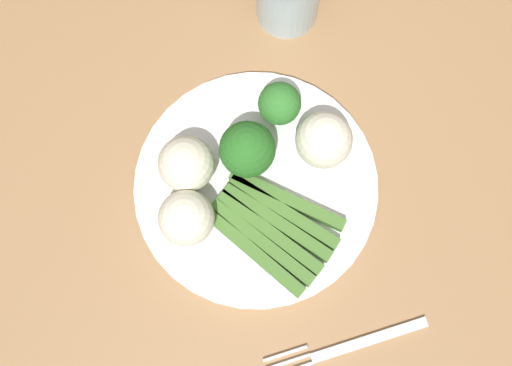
{
  "coord_description": "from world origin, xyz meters",
  "views": [
    {
      "loc": [
        -0.15,
        0.09,
        1.32
      ],
      "look_at": [
        -0.01,
        0.05,
        0.77
      ],
      "focal_mm": 39.41,
      "sensor_mm": 36.0,
      "label": 1
    }
  ],
  "objects_px": {
    "dining_table": "(297,185)",
    "cauliflower_near_fork": "(186,218)",
    "cauliflower_back": "(324,140)",
    "broccoli_front_left": "(279,104)",
    "asparagus_bundle": "(272,226)",
    "broccoli_outer_edge": "(247,150)",
    "fork": "(345,348)",
    "cauliflower_edge": "(186,164)",
    "plate": "(256,186)"
  },
  "relations": [
    {
      "from": "broccoli_outer_edge",
      "to": "cauliflower_near_fork",
      "type": "height_order",
      "value": "broccoli_outer_edge"
    },
    {
      "from": "cauliflower_near_fork",
      "to": "cauliflower_edge",
      "type": "relative_size",
      "value": 0.97
    },
    {
      "from": "cauliflower_back",
      "to": "cauliflower_near_fork",
      "type": "distance_m",
      "value": 0.16
    },
    {
      "from": "asparagus_bundle",
      "to": "cauliflower_back",
      "type": "bearing_deg",
      "value": 93.76
    },
    {
      "from": "asparagus_bundle",
      "to": "broccoli_front_left",
      "type": "relative_size",
      "value": 2.65
    },
    {
      "from": "cauliflower_edge",
      "to": "asparagus_bundle",
      "type": "bearing_deg",
      "value": -139.78
    },
    {
      "from": "plate",
      "to": "cauliflower_edge",
      "type": "relative_size",
      "value": 4.46
    },
    {
      "from": "plate",
      "to": "cauliflower_edge",
      "type": "height_order",
      "value": "cauliflower_edge"
    },
    {
      "from": "broccoli_front_left",
      "to": "cauliflower_back",
      "type": "relative_size",
      "value": 0.93
    },
    {
      "from": "broccoli_outer_edge",
      "to": "cauliflower_back",
      "type": "xyz_separation_m",
      "value": [
        -0.01,
        -0.08,
        -0.01
      ]
    },
    {
      "from": "dining_table",
      "to": "cauliflower_back",
      "type": "relative_size",
      "value": 24.62
    },
    {
      "from": "dining_table",
      "to": "asparagus_bundle",
      "type": "relative_size",
      "value": 9.95
    },
    {
      "from": "dining_table",
      "to": "broccoli_front_left",
      "type": "xyz_separation_m",
      "value": [
        0.05,
        0.01,
        0.14
      ]
    },
    {
      "from": "cauliflower_back",
      "to": "cauliflower_edge",
      "type": "relative_size",
      "value": 1.02
    },
    {
      "from": "asparagus_bundle",
      "to": "broccoli_front_left",
      "type": "distance_m",
      "value": 0.12
    },
    {
      "from": "asparagus_bundle",
      "to": "broccoli_outer_edge",
      "type": "xyz_separation_m",
      "value": [
        0.07,
        0.01,
        0.03
      ]
    },
    {
      "from": "broccoli_front_left",
      "to": "cauliflower_near_fork",
      "type": "xyz_separation_m",
      "value": [
        -0.09,
        0.12,
        -0.0
      ]
    },
    {
      "from": "dining_table",
      "to": "cauliflower_back",
      "type": "bearing_deg",
      "value": -70.57
    },
    {
      "from": "plate",
      "to": "cauliflower_near_fork",
      "type": "relative_size",
      "value": 4.6
    },
    {
      "from": "broccoli_outer_edge",
      "to": "cauliflower_back",
      "type": "bearing_deg",
      "value": -95.18
    },
    {
      "from": "dining_table",
      "to": "broccoli_outer_edge",
      "type": "distance_m",
      "value": 0.16
    },
    {
      "from": "asparagus_bundle",
      "to": "cauliflower_back",
      "type": "distance_m",
      "value": 0.1
    },
    {
      "from": "broccoli_front_left",
      "to": "cauliflower_back",
      "type": "distance_m",
      "value": 0.06
    },
    {
      "from": "plate",
      "to": "broccoli_outer_edge",
      "type": "xyz_separation_m",
      "value": [
        0.03,
        0.0,
        0.05
      ]
    },
    {
      "from": "cauliflower_near_fork",
      "to": "fork",
      "type": "height_order",
      "value": "cauliflower_near_fork"
    },
    {
      "from": "broccoli_outer_edge",
      "to": "fork",
      "type": "height_order",
      "value": "broccoli_outer_edge"
    },
    {
      "from": "dining_table",
      "to": "asparagus_bundle",
      "type": "bearing_deg",
      "value": 139.28
    },
    {
      "from": "plate",
      "to": "broccoli_front_left",
      "type": "bearing_deg",
      "value": -32.53
    },
    {
      "from": "cauliflower_near_fork",
      "to": "fork",
      "type": "distance_m",
      "value": 0.2
    },
    {
      "from": "dining_table",
      "to": "cauliflower_near_fork",
      "type": "height_order",
      "value": "cauliflower_near_fork"
    },
    {
      "from": "broccoli_outer_edge",
      "to": "dining_table",
      "type": "bearing_deg",
      "value": -103.91
    },
    {
      "from": "broccoli_front_left",
      "to": "fork",
      "type": "distance_m",
      "value": 0.25
    },
    {
      "from": "asparagus_bundle",
      "to": "fork",
      "type": "height_order",
      "value": "asparagus_bundle"
    },
    {
      "from": "cauliflower_back",
      "to": "plate",
      "type": "bearing_deg",
      "value": 104.19
    },
    {
      "from": "dining_table",
      "to": "asparagus_bundle",
      "type": "xyz_separation_m",
      "value": [
        -0.06,
        0.05,
        0.11
      ]
    },
    {
      "from": "dining_table",
      "to": "cauliflower_near_fork",
      "type": "relative_size",
      "value": 25.85
    },
    {
      "from": "asparagus_bundle",
      "to": "broccoli_front_left",
      "type": "bearing_deg",
      "value": 121.96
    },
    {
      "from": "broccoli_outer_edge",
      "to": "fork",
      "type": "xyz_separation_m",
      "value": [
        -0.2,
        -0.04,
        -0.05
      ]
    },
    {
      "from": "broccoli_front_left",
      "to": "cauliflower_near_fork",
      "type": "relative_size",
      "value": 0.98
    },
    {
      "from": "asparagus_bundle",
      "to": "cauliflower_back",
      "type": "height_order",
      "value": "cauliflower_back"
    },
    {
      "from": "cauliflower_back",
      "to": "cauliflower_near_fork",
      "type": "bearing_deg",
      "value": 105.22
    },
    {
      "from": "cauliflower_back",
      "to": "fork",
      "type": "height_order",
      "value": "cauliflower_back"
    },
    {
      "from": "asparagus_bundle",
      "to": "cauliflower_edge",
      "type": "height_order",
      "value": "cauliflower_edge"
    },
    {
      "from": "plate",
      "to": "cauliflower_back",
      "type": "xyz_separation_m",
      "value": [
        0.02,
        -0.07,
        0.04
      ]
    },
    {
      "from": "broccoli_front_left",
      "to": "cauliflower_edge",
      "type": "height_order",
      "value": "cauliflower_edge"
    },
    {
      "from": "broccoli_outer_edge",
      "to": "cauliflower_near_fork",
      "type": "bearing_deg",
      "value": 123.07
    },
    {
      "from": "cauliflower_back",
      "to": "broccoli_outer_edge",
      "type": "bearing_deg",
      "value": 84.82
    },
    {
      "from": "broccoli_front_left",
      "to": "cauliflower_back",
      "type": "bearing_deg",
      "value": -145.89
    },
    {
      "from": "broccoli_outer_edge",
      "to": "cauliflower_back",
      "type": "height_order",
      "value": "broccoli_outer_edge"
    },
    {
      "from": "broccoli_outer_edge",
      "to": "asparagus_bundle",
      "type": "bearing_deg",
      "value": -175.72
    }
  ]
}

